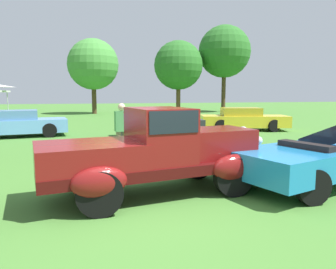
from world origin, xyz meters
name	(u,v)px	position (x,y,z in m)	size (l,w,h in m)	color
ground_plane	(152,203)	(0.00, 0.00, 0.00)	(120.00, 120.00, 0.00)	#42752D
feature_pickup_truck	(156,151)	(0.18, 0.49, 0.87)	(4.54, 2.35, 1.70)	#400B0B
neighbor_convertible	(319,158)	(3.80, 0.33, 0.58)	(4.44, 2.85, 1.40)	#1E7AB7
show_car_skyblue	(20,124)	(-4.05, 10.35, 0.60)	(4.17, 2.22, 1.22)	#669EDB
show_car_charcoal	(160,124)	(2.14, 8.72, 0.60)	(3.89, 1.88, 1.22)	#28282D
show_car_yellow	(243,119)	(7.10, 10.14, 0.60)	(4.84, 2.82, 1.22)	yellow
spectator_near_truck	(122,129)	(-0.10, 3.98, 0.91)	(0.43, 0.28, 1.69)	#7F7056
treeline_mid_left	(93,64)	(-0.28, 26.83, 4.76)	(4.89, 4.89, 7.22)	#47331E
treeline_center	(178,65)	(8.19, 26.45, 4.82)	(4.96, 4.96, 7.32)	brown
treeline_mid_right	(224,52)	(13.37, 26.78, 6.38)	(5.50, 5.50, 9.15)	#47331E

